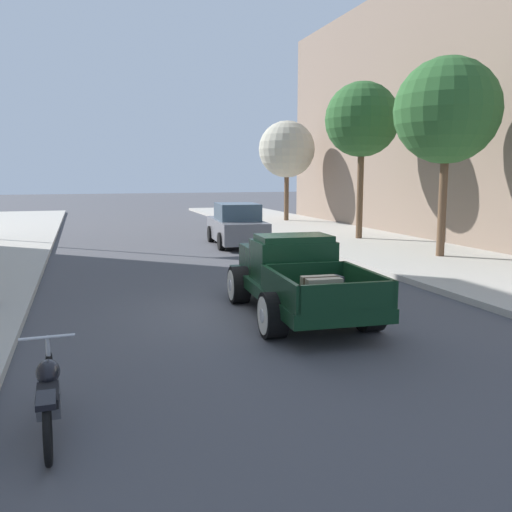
{
  "coord_description": "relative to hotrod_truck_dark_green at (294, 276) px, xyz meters",
  "views": [
    {
      "loc": [
        -3.38,
        -10.43,
        2.8
      ],
      "look_at": [
        0.24,
        1.09,
        1.0
      ],
      "focal_mm": 38.98,
      "sensor_mm": 36.0,
      "label": 1
    }
  ],
  "objects": [
    {
      "name": "hotrod_truck_dark_green",
      "position": [
        0.0,
        0.0,
        0.0
      ],
      "size": [
        2.37,
        5.01,
        1.58
      ],
      "color": "black",
      "rests_on": "ground"
    },
    {
      "name": "street_tree_second",
      "position": [
        6.86,
        10.23,
        4.16
      ],
      "size": [
        2.98,
        2.98,
        6.28
      ],
      "color": "brown",
      "rests_on": "sidewalk_right"
    },
    {
      "name": "street_tree_nearest",
      "position": [
        7.01,
        4.95,
        3.97
      ],
      "size": [
        3.3,
        3.3,
        6.24
      ],
      "color": "brown",
      "rests_on": "sidewalk_right"
    },
    {
      "name": "ground_plane",
      "position": [
        -0.65,
        0.17,
        -0.75
      ],
      "size": [
        140.0,
        140.0,
        0.0
      ],
      "primitive_type": "plane",
      "color": "#47474C"
    },
    {
      "name": "motorcycle_parked",
      "position": [
        -4.46,
        -4.13,
        -0.31
      ],
      "size": [
        0.62,
        2.12,
        0.93
      ],
      "color": "black",
      "rests_on": "ground"
    },
    {
      "name": "street_tree_third",
      "position": [
        7.1,
        19.41,
        3.37
      ],
      "size": [
        3.15,
        3.15,
        5.57
      ],
      "color": "brown",
      "rests_on": "sidewalk_right"
    },
    {
      "name": "car_background_grey",
      "position": [
        1.74,
        10.62,
        0.01
      ],
      "size": [
        2.11,
        4.42,
        1.65
      ],
      "color": "slate",
      "rests_on": "ground"
    }
  ]
}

